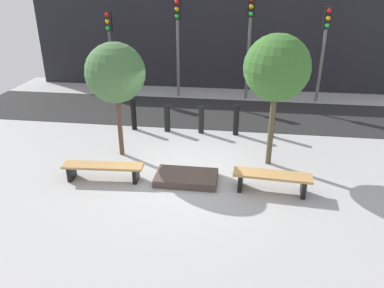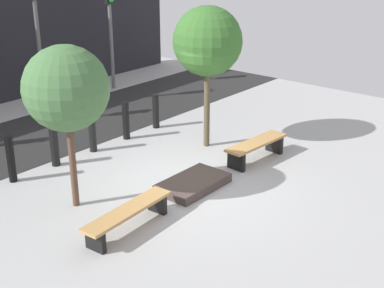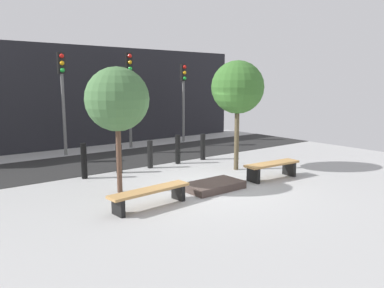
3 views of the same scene
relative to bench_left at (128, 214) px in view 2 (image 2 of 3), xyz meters
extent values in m
plane|color=#A6A6A6|center=(2.06, 0.37, -0.31)|extent=(18.00, 18.00, 0.00)
cube|color=#252525|center=(2.06, 5.30, -0.31)|extent=(18.00, 3.35, 0.01)
cube|color=black|center=(-0.81, -0.06, -0.13)|extent=(0.13, 0.40, 0.36)
cube|color=black|center=(0.81, 0.06, -0.13)|extent=(0.13, 0.40, 0.36)
cube|color=#B2844C|center=(0.00, 0.00, 0.08)|extent=(2.02, 0.54, 0.06)
cube|color=black|center=(3.40, 0.05, -0.10)|extent=(0.13, 0.46, 0.42)
cube|color=black|center=(4.84, -0.05, -0.10)|extent=(0.13, 0.46, 0.42)
cube|color=#B2844C|center=(4.12, 0.00, 0.13)|extent=(1.84, 0.58, 0.06)
cube|color=#473A34|center=(2.06, 0.20, -0.22)|extent=(1.52, 0.89, 0.19)
cylinder|color=brown|center=(0.00, 1.48, 0.65)|extent=(0.13, 0.13, 1.93)
sphere|color=#446E3E|center=(0.00, 1.48, 2.05)|extent=(1.58, 1.58, 1.58)
cylinder|color=brown|center=(4.12, 1.48, 0.77)|extent=(0.15, 0.15, 2.17)
sphere|color=#396C2C|center=(4.12, 1.48, 2.31)|extent=(1.65, 1.65, 1.65)
cylinder|color=black|center=(-0.17, 3.37, 0.21)|extent=(0.17, 0.17, 1.04)
cylinder|color=black|center=(0.94, 3.37, 0.13)|extent=(0.20, 0.20, 0.88)
cylinder|color=black|center=(2.06, 3.37, 0.14)|extent=(0.18, 0.18, 0.90)
cylinder|color=black|center=(3.18, 3.37, 0.19)|extent=(0.18, 0.18, 1.00)
cylinder|color=black|center=(4.29, 3.37, 0.16)|extent=(0.18, 0.18, 0.94)
cylinder|color=#585858|center=(3.47, 7.28, 1.69)|extent=(0.12, 0.12, 4.00)
cylinder|color=slate|center=(6.30, 7.28, 1.50)|extent=(0.12, 0.12, 3.62)
sphere|color=green|center=(6.30, 7.17, 2.66)|extent=(0.17, 0.17, 0.17)
camera|label=1|loc=(3.31, -7.81, 4.39)|focal=35.00mm
camera|label=2|loc=(-5.71, -6.23, 4.64)|focal=50.00mm
camera|label=3|loc=(-4.19, -6.95, 2.44)|focal=35.00mm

